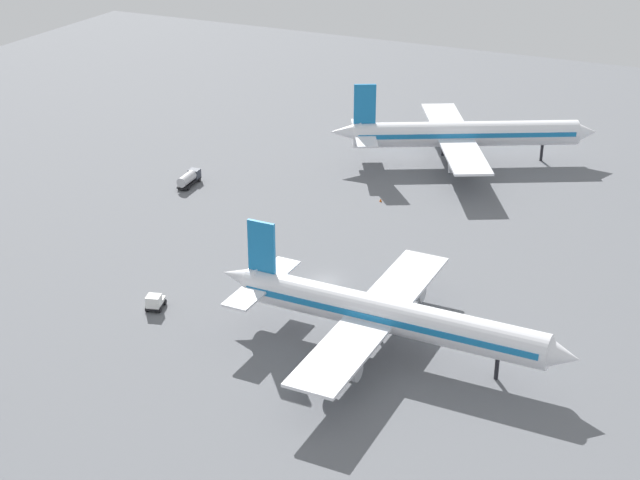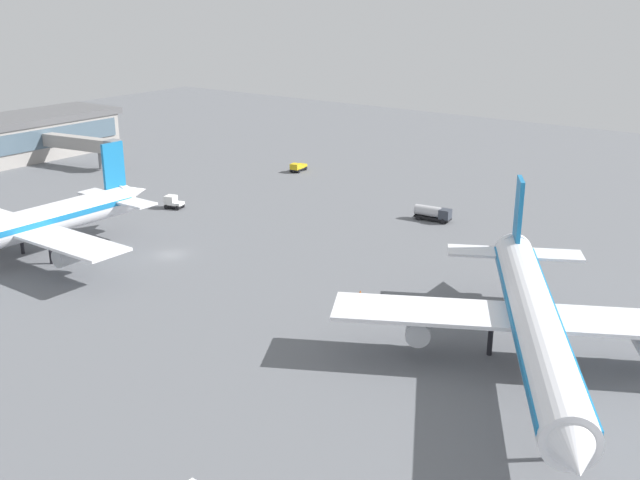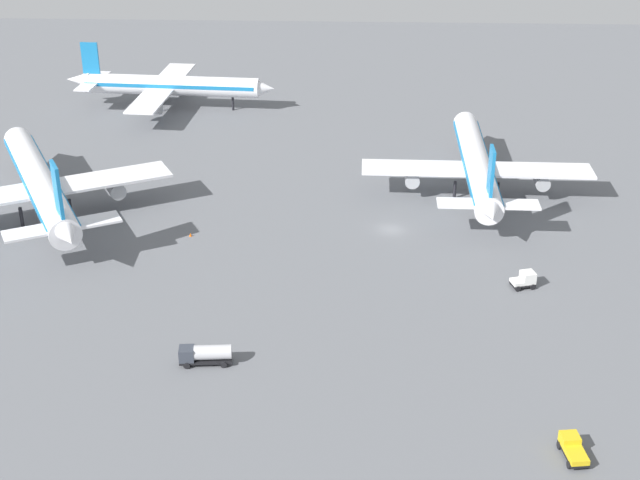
% 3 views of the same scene
% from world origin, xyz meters
% --- Properties ---
extents(ground, '(288.00, 288.00, 0.00)m').
position_xyz_m(ground, '(0.00, 0.00, 0.00)').
color(ground, slate).
extents(airplane_at_gate, '(47.76, 39.82, 15.80)m').
position_xyz_m(airplane_at_gate, '(2.80, 56.61, 5.75)').
color(airplane_at_gate, white).
rests_on(airplane_at_gate, ground).
extents(airplane_taxiing, '(48.68, 38.90, 14.84)m').
position_xyz_m(airplane_taxiing, '(15.37, -14.65, 5.40)').
color(airplane_taxiing, white).
rests_on(airplane_taxiing, ground).
extents(pushback_tractor, '(4.62, 2.71, 1.90)m').
position_xyz_m(pushback_tractor, '(-53.71, -17.32, 0.97)').
color(pushback_tractor, black).
rests_on(pushback_tractor, ground).
extents(baggage_tug, '(2.95, 3.60, 2.30)m').
position_xyz_m(baggage_tug, '(-17.73, -18.07, 1.16)').
color(baggage_tug, black).
rests_on(baggage_tug, ground).
extents(fuel_truck, '(2.67, 6.45, 2.50)m').
position_xyz_m(fuel_truck, '(-38.48, 23.45, 1.39)').
color(fuel_truck, black).
rests_on(fuel_truck, ground).
extents(jet_bridge, '(5.93, 21.50, 6.74)m').
position_xyz_m(jet_bridge, '(-29.46, -58.92, 5.14)').
color(jet_bridge, '#9E9993').
rests_on(jet_bridge, ground).
extents(safety_cone_near_gate, '(0.44, 0.44, 0.60)m').
position_xyz_m(safety_cone_near_gate, '(-3.81, 31.37, 0.30)').
color(safety_cone_near_gate, '#EA590C').
rests_on(safety_cone_near_gate, ground).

